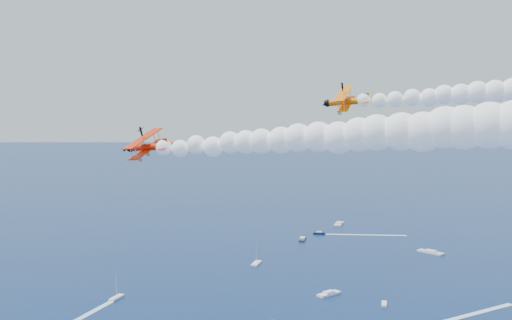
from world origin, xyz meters
The scene contains 4 objects.
biplane_lead centered at (9.50, 29.73, 61.93)m, with size 8.07×9.05×5.45m, color #FF6D05, non-canonical shape.
biplane_trail centered at (-4.64, -2.97, 55.22)m, with size 7.50×8.41×5.07m, color red, non-canonical shape.
smoke_trail_trail centered at (29.89, 5.29, 57.97)m, with size 70.04×21.94×12.32m, color white, non-canonical shape.
spectator_boats centered at (-4.46, 128.46, 0.35)m, with size 222.99×198.37×0.70m.
Camera 1 is at (65.04, -63.64, 61.57)m, focal length 43.60 mm.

